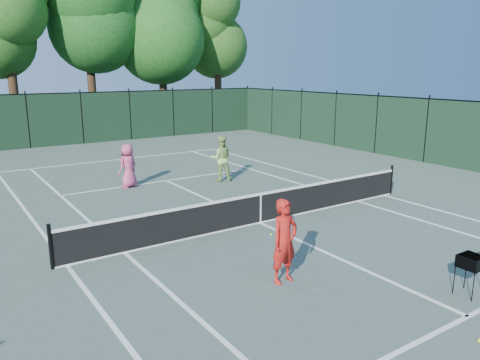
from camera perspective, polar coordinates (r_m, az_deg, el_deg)
ground at (r=13.75m, az=2.48°, el=-5.25°), size 90.00×90.00×0.00m
sideline_doubles_left at (r=11.58m, az=-20.32°, el=-9.75°), size 0.10×23.77×0.01m
sideline_doubles_right at (r=17.43m, az=17.18°, el=-1.80°), size 0.10×23.77×0.01m
sideline_singles_left at (r=11.92m, az=-13.87°, el=-8.61°), size 0.10×23.77×0.01m
sideline_singles_right at (r=16.42m, az=14.15°, el=-2.52°), size 0.10×23.77×0.01m
baseline_far at (r=24.07m, az=-14.52°, el=2.46°), size 10.97×0.10×0.01m
service_line_near at (r=9.79m, az=26.04°, el=-14.71°), size 8.23×0.10×0.01m
service_line_far at (r=19.08m, az=-8.96°, el=-0.07°), size 8.23×0.10×0.01m
center_service_line at (r=13.75m, az=2.48°, el=-5.23°), size 0.10×12.80×0.01m
tennis_net at (r=13.60m, az=2.50°, el=-3.34°), size 11.69×0.09×1.06m
fence_far at (r=29.65m, az=-18.70°, el=7.10°), size 24.00×0.05×3.00m
tree_2 at (r=32.80m, az=-26.74°, el=17.88°), size 6.00×6.00×12.40m
tree_4 at (r=35.50m, az=-9.66°, el=19.28°), size 6.20×6.20×12.97m
tree_5 at (r=38.24m, az=-2.77°, el=18.36°), size 5.80×5.80×12.23m
coach at (r=9.84m, az=5.45°, el=-7.42°), size 0.91×0.69×1.80m
player_pink at (r=18.16m, az=-13.49°, el=1.71°), size 0.95×0.80×1.66m
player_green at (r=18.68m, az=-2.34°, el=2.65°), size 1.09×0.98×1.82m
ball_hopper at (r=10.36m, az=26.38°, el=-8.95°), size 0.45×0.45×0.83m
loose_ball_near_cart at (r=9.04m, az=27.14°, el=-17.03°), size 0.07×0.07×0.07m
loose_ball_midcourt at (r=12.73m, az=3.83°, el=-6.66°), size 0.07×0.07×0.07m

